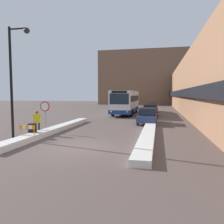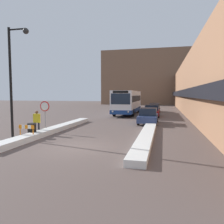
{
  "view_description": "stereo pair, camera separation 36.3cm",
  "coord_description": "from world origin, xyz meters",
  "px_view_note": "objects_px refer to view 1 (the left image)",
  "views": [
    {
      "loc": [
        4.29,
        -11.05,
        2.88
      ],
      "look_at": [
        0.42,
        6.91,
        1.41
      ],
      "focal_mm": 35.0,
      "sensor_mm": 36.0,
      "label": 1
    },
    {
      "loc": [
        4.64,
        -10.97,
        2.88
      ],
      "look_at": [
        0.42,
        6.91,
        1.41
      ],
      "focal_mm": 35.0,
      "sensor_mm": 36.0,
      "label": 2
    }
  ],
  "objects_px": {
    "stop_sign": "(45,110)",
    "construction_barricade": "(27,129)",
    "parked_car_back": "(152,108)",
    "street_lamp": "(14,72)",
    "pedestrian": "(37,120)",
    "city_bus": "(126,102)",
    "trash_bin": "(32,130)",
    "parked_car_front": "(147,116)",
    "parked_car_middle": "(150,111)"
  },
  "relations": [
    {
      "from": "trash_bin",
      "to": "stop_sign",
      "type": "bearing_deg",
      "value": 91.65
    },
    {
      "from": "parked_car_front",
      "to": "pedestrian",
      "type": "distance_m",
      "value": 10.77
    },
    {
      "from": "parked_car_front",
      "to": "parked_car_middle",
      "type": "distance_m",
      "value": 7.32
    },
    {
      "from": "stop_sign",
      "to": "street_lamp",
      "type": "bearing_deg",
      "value": -100.64
    },
    {
      "from": "parked_car_front",
      "to": "trash_bin",
      "type": "relative_size",
      "value": 4.61
    },
    {
      "from": "parked_car_back",
      "to": "construction_barricade",
      "type": "relative_size",
      "value": 4.1
    },
    {
      "from": "parked_car_back",
      "to": "parked_car_front",
      "type": "bearing_deg",
      "value": -90.0
    },
    {
      "from": "parked_car_front",
      "to": "trash_bin",
      "type": "bearing_deg",
      "value": -129.39
    },
    {
      "from": "pedestrian",
      "to": "construction_barricade",
      "type": "bearing_deg",
      "value": -77.16
    },
    {
      "from": "pedestrian",
      "to": "trash_bin",
      "type": "height_order",
      "value": "pedestrian"
    },
    {
      "from": "parked_car_back",
      "to": "stop_sign",
      "type": "bearing_deg",
      "value": -108.19
    },
    {
      "from": "parked_car_front",
      "to": "stop_sign",
      "type": "relative_size",
      "value": 1.84
    },
    {
      "from": "stop_sign",
      "to": "construction_barricade",
      "type": "height_order",
      "value": "stop_sign"
    },
    {
      "from": "city_bus",
      "to": "construction_barricade",
      "type": "relative_size",
      "value": 9.94
    },
    {
      "from": "parked_car_front",
      "to": "construction_barricade",
      "type": "distance_m",
      "value": 11.9
    },
    {
      "from": "parked_car_back",
      "to": "construction_barricade",
      "type": "height_order",
      "value": "parked_car_back"
    },
    {
      "from": "city_bus",
      "to": "parked_car_front",
      "type": "bearing_deg",
      "value": -69.17
    },
    {
      "from": "parked_car_middle",
      "to": "parked_car_front",
      "type": "bearing_deg",
      "value": -90.0
    },
    {
      "from": "city_bus",
      "to": "stop_sign",
      "type": "xyz_separation_m",
      "value": [
        -3.64,
        -16.48,
        -0.1
      ]
    },
    {
      "from": "city_bus",
      "to": "pedestrian",
      "type": "distance_m",
      "value": 17.7
    },
    {
      "from": "stop_sign",
      "to": "construction_barricade",
      "type": "distance_m",
      "value": 2.83
    },
    {
      "from": "parked_car_back",
      "to": "trash_bin",
      "type": "relative_size",
      "value": 4.75
    },
    {
      "from": "city_bus",
      "to": "construction_barricade",
      "type": "distance_m",
      "value": 19.43
    },
    {
      "from": "parked_car_middle",
      "to": "parked_car_back",
      "type": "xyz_separation_m",
      "value": [
        0.0,
        7.79,
        -0.06
      ]
    },
    {
      "from": "trash_bin",
      "to": "city_bus",
      "type": "bearing_deg",
      "value": 78.9
    },
    {
      "from": "parked_car_back",
      "to": "stop_sign",
      "type": "height_order",
      "value": "stop_sign"
    },
    {
      "from": "city_bus",
      "to": "street_lamp",
      "type": "bearing_deg",
      "value": -102.21
    },
    {
      "from": "trash_bin",
      "to": "parked_car_middle",
      "type": "bearing_deg",
      "value": 65.89
    },
    {
      "from": "parked_car_front",
      "to": "pedestrian",
      "type": "xyz_separation_m",
      "value": [
        -7.47,
        -7.75,
        0.27
      ]
    },
    {
      "from": "stop_sign",
      "to": "street_lamp",
      "type": "height_order",
      "value": "street_lamp"
    },
    {
      "from": "parked_car_front",
      "to": "stop_sign",
      "type": "height_order",
      "value": "stop_sign"
    },
    {
      "from": "construction_barricade",
      "to": "street_lamp",
      "type": "bearing_deg",
      "value": -172.84
    },
    {
      "from": "pedestrian",
      "to": "parked_car_back",
      "type": "bearing_deg",
      "value": 72.11
    },
    {
      "from": "city_bus",
      "to": "trash_bin",
      "type": "bearing_deg",
      "value": -101.1
    },
    {
      "from": "stop_sign",
      "to": "street_lamp",
      "type": "distance_m",
      "value": 3.77
    },
    {
      "from": "parked_car_back",
      "to": "construction_barricade",
      "type": "distance_m",
      "value": 25.69
    },
    {
      "from": "parked_car_middle",
      "to": "trash_bin",
      "type": "xyz_separation_m",
      "value": [
        -7.21,
        -16.1,
        -0.28
      ]
    },
    {
      "from": "construction_barricade",
      "to": "parked_car_front",
      "type": "bearing_deg",
      "value": 53.62
    },
    {
      "from": "parked_car_back",
      "to": "pedestrian",
      "type": "height_order",
      "value": "pedestrian"
    },
    {
      "from": "parked_car_front",
      "to": "parked_car_back",
      "type": "distance_m",
      "value": 15.12
    },
    {
      "from": "parked_car_middle",
      "to": "parked_car_back",
      "type": "height_order",
      "value": "parked_car_middle"
    },
    {
      "from": "parked_car_front",
      "to": "trash_bin",
      "type": "xyz_separation_m",
      "value": [
        -7.21,
        -8.78,
        -0.29
      ]
    },
    {
      "from": "stop_sign",
      "to": "city_bus",
      "type": "bearing_deg",
      "value": 77.54
    },
    {
      "from": "city_bus",
      "to": "pedestrian",
      "type": "bearing_deg",
      "value": -102.57
    },
    {
      "from": "stop_sign",
      "to": "construction_barricade",
      "type": "relative_size",
      "value": 2.17
    },
    {
      "from": "city_bus",
      "to": "street_lamp",
      "type": "height_order",
      "value": "street_lamp"
    },
    {
      "from": "street_lamp",
      "to": "construction_barricade",
      "type": "xyz_separation_m",
      "value": [
        0.71,
        0.09,
        -3.65
      ]
    },
    {
      "from": "parked_car_back",
      "to": "street_lamp",
      "type": "xyz_separation_m",
      "value": [
        -7.77,
        -24.79,
        3.61
      ]
    },
    {
      "from": "city_bus",
      "to": "trash_bin",
      "type": "distance_m",
      "value": 18.68
    },
    {
      "from": "pedestrian",
      "to": "trash_bin",
      "type": "bearing_deg",
      "value": -75.46
    }
  ]
}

